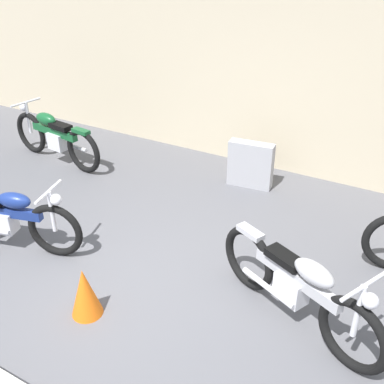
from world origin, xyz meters
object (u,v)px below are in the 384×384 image
object	(u,v)px
traffic_cone	(85,292)
stone_marker	(251,165)
motorcycle_silver	(297,287)
motorcycle_green	(55,137)
motorcycle_blue	(7,218)

from	to	relation	value
traffic_cone	stone_marker	bearing A→B (deg)	84.60
traffic_cone	motorcycle_silver	bearing A→B (deg)	26.61
motorcycle_green	traffic_cone	bearing A→B (deg)	145.22
traffic_cone	motorcycle_silver	distance (m)	2.09
motorcycle_silver	motorcycle_green	world-z (taller)	motorcycle_green
motorcycle_silver	motorcycle_blue	world-z (taller)	motorcycle_silver
traffic_cone	motorcycle_green	distance (m)	3.90
motorcycle_blue	traffic_cone	bearing A→B (deg)	-30.58
motorcycle_blue	motorcycle_green	world-z (taller)	motorcycle_green
stone_marker	motorcycle_blue	world-z (taller)	motorcycle_blue
stone_marker	traffic_cone	size ratio (longest dim) A/B	1.30
stone_marker	motorcycle_blue	size ratio (longest dim) A/B	0.37
stone_marker	traffic_cone	xyz separation A→B (m)	(-0.32, -3.40, -0.08)
motorcycle_blue	motorcycle_green	bearing A→B (deg)	106.06
stone_marker	motorcycle_blue	xyz separation A→B (m)	(-1.90, -2.98, 0.07)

